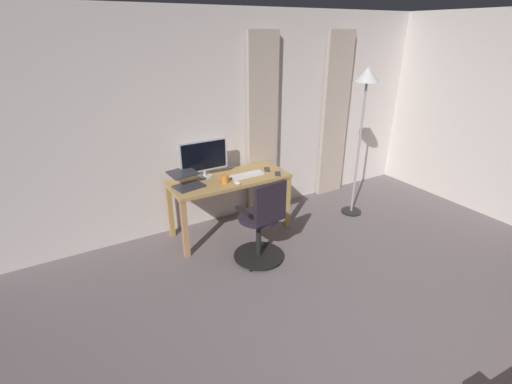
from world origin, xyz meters
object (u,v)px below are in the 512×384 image
at_px(computer_monitor, 204,157).
at_px(cell_phone_by_monitor, 267,169).
at_px(computer_keyboard, 247,175).
at_px(computer_mouse, 237,183).
at_px(office_chair, 262,225).
at_px(laptop, 187,181).
at_px(desk, 229,185).
at_px(floor_lamp, 365,96).
at_px(cell_phone_face_up, 278,174).
at_px(mug_tea, 225,179).

xyz_separation_m(computer_monitor, cell_phone_by_monitor, (-0.78, 0.18, -0.25)).
bearing_deg(computer_keyboard, computer_mouse, 37.79).
xyz_separation_m(computer_monitor, computer_keyboard, (-0.46, 0.24, -0.24)).
bearing_deg(office_chair, laptop, 118.41).
height_order(computer_keyboard, laptop, laptop).
bearing_deg(computer_keyboard, computer_monitor, -27.76).
distance_m(desk, office_chair, 0.79).
bearing_deg(office_chair, floor_lamp, 7.09).
distance_m(desk, cell_phone_face_up, 0.62).
xyz_separation_m(laptop, computer_mouse, (-0.52, 0.25, -0.04)).
bearing_deg(computer_keyboard, mug_tea, 10.14).
height_order(desk, laptop, laptop).
xyz_separation_m(computer_monitor, computer_mouse, (-0.23, 0.41, -0.23)).
bearing_deg(office_chair, computer_keyboard, 67.94).
bearing_deg(computer_keyboard, laptop, -5.64).
xyz_separation_m(computer_keyboard, mug_tea, (0.33, 0.06, 0.04)).
bearing_deg(desk, cell_phone_face_up, 161.28).
distance_m(computer_keyboard, floor_lamp, 1.76).
bearing_deg(laptop, office_chair, 112.86).
bearing_deg(mug_tea, computer_keyboard, -169.86).
height_order(cell_phone_face_up, mug_tea, mug_tea).
xyz_separation_m(desk, floor_lamp, (-1.71, 0.40, 0.98)).
bearing_deg(mug_tea, laptop, -17.65).
bearing_deg(laptop, cell_phone_by_monitor, 168.17).
height_order(office_chair, cell_phone_face_up, office_chair).
distance_m(office_chair, mug_tea, 0.74).
relative_size(desk, cell_phone_by_monitor, 10.11).
distance_m(desk, computer_monitor, 0.47).
bearing_deg(computer_monitor, floor_lamp, 163.42).
xyz_separation_m(cell_phone_by_monitor, floor_lamp, (-1.17, 0.40, 0.88)).
bearing_deg(office_chair, computer_mouse, 85.41).
height_order(computer_monitor, laptop, computer_monitor).
relative_size(desk, laptop, 3.54).
height_order(cell_phone_by_monitor, floor_lamp, floor_lamp).
distance_m(computer_mouse, floor_lamp, 1.93).
relative_size(laptop, mug_tea, 3.21).
height_order(computer_monitor, cell_phone_by_monitor, computer_monitor).
xyz_separation_m(computer_keyboard, cell_phone_face_up, (-0.36, 0.14, -0.01)).
height_order(mug_tea, floor_lamp, floor_lamp).
distance_m(laptop, cell_phone_face_up, 1.13).
bearing_deg(floor_lamp, desk, -13.05).
distance_m(computer_keyboard, computer_mouse, 0.28).
distance_m(computer_keyboard, cell_phone_by_monitor, 0.33).
distance_m(office_chair, floor_lamp, 2.10).
distance_m(desk, laptop, 0.55).
bearing_deg(computer_mouse, laptop, -25.25).
bearing_deg(cell_phone_by_monitor, mug_tea, 36.83).
xyz_separation_m(cell_phone_face_up, cell_phone_by_monitor, (0.04, -0.20, 0.00)).
bearing_deg(computer_monitor, cell_phone_face_up, 155.03).
relative_size(office_chair, floor_lamp, 0.50).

